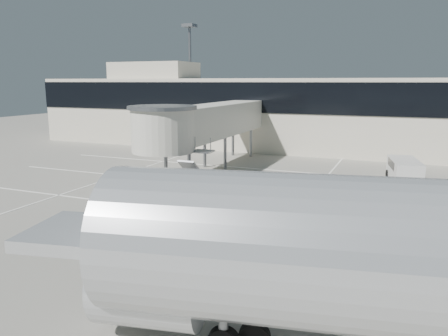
{
  "coord_description": "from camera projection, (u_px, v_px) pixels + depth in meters",
  "views": [
    {
      "loc": [
        11.6,
        -20.42,
        7.68
      ],
      "look_at": [
        0.65,
        5.95,
        2.0
      ],
      "focal_mm": 35.0,
      "sensor_mm": 36.0,
      "label": 1
    }
  ],
  "objects": [
    {
      "name": "ground",
      "position": [
        172.0,
        221.0,
        24.36
      ],
      "size": [
        140.0,
        140.0,
        0.0
      ],
      "primitive_type": "plane",
      "color": "#ABA899",
      "rests_on": "ground"
    },
    {
      "name": "lane_markings",
      "position": [
        225.0,
        184.0,
        33.06
      ],
      "size": [
        40.0,
        30.0,
        0.02
      ],
      "color": "white",
      "rests_on": "ground"
    },
    {
      "name": "terminal",
      "position": [
        295.0,
        113.0,
        50.81
      ],
      "size": [
        64.0,
        12.11,
        15.2
      ],
      "color": "beige",
      "rests_on": "ground"
    },
    {
      "name": "jet_bridge",
      "position": [
        202.0,
        123.0,
        36.12
      ],
      "size": [
        5.7,
        20.4,
        6.03
      ],
      "color": "beige",
      "rests_on": "ground"
    },
    {
      "name": "baggage_tug",
      "position": [
        234.0,
        187.0,
        30.11
      ],
      "size": [
        2.45,
        1.89,
        1.48
      ],
      "rotation": [
        0.0,
        0.0,
        -0.24
      ],
      "color": "maroon",
      "rests_on": "ground"
    },
    {
      "name": "suitcase_cart",
      "position": [
        329.0,
        199.0,
        27.14
      ],
      "size": [
        3.54,
        1.78,
        1.36
      ],
      "rotation": [
        0.0,
        0.0,
        -0.14
      ],
      "color": "black",
      "rests_on": "ground"
    },
    {
      "name": "box_cart_near",
      "position": [
        186.0,
        226.0,
        22.01
      ],
      "size": [
        3.7,
        2.34,
        1.43
      ],
      "rotation": [
        0.0,
        0.0,
        0.33
      ],
      "color": "black",
      "rests_on": "ground"
    },
    {
      "name": "box_cart_far",
      "position": [
        150.0,
        209.0,
        24.75
      ],
      "size": [
        3.54,
        1.65,
        1.37
      ],
      "rotation": [
        0.0,
        0.0,
        0.08
      ],
      "color": "black",
      "rests_on": "ground"
    },
    {
      "name": "ground_worker",
      "position": [
        156.0,
        229.0,
        20.37
      ],
      "size": [
        0.75,
        0.58,
        1.83
      ],
      "primitive_type": "imported",
      "rotation": [
        0.0,
        0.0,
        0.24
      ],
      "color": "#8FF71A",
      "rests_on": "ground"
    },
    {
      "name": "minivan",
      "position": [
        404.0,
        169.0,
        33.46
      ],
      "size": [
        2.79,
        5.05,
        1.81
      ],
      "rotation": [
        0.0,
        0.0,
        0.18
      ],
      "color": "silver",
      "rests_on": "ground"
    },
    {
      "name": "belt_loader",
      "position": [
        163.0,
        143.0,
        50.85
      ],
      "size": [
        3.78,
        1.71,
        1.78
      ],
      "rotation": [
        0.0,
        0.0,
        -0.07
      ],
      "color": "maroon",
      "rests_on": "ground"
    }
  ]
}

